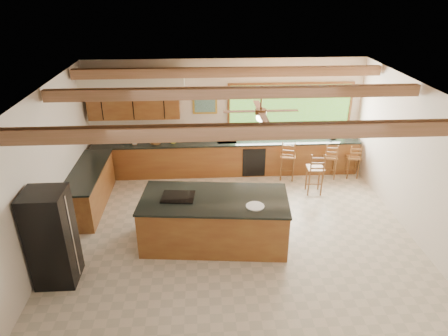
{
  "coord_description": "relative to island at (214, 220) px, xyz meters",
  "views": [
    {
      "loc": [
        -0.66,
        -6.87,
        4.84
      ],
      "look_at": [
        -0.2,
        0.8,
        1.14
      ],
      "focal_mm": 32.0,
      "sensor_mm": 36.0,
      "label": 1
    }
  ],
  "objects": [
    {
      "name": "ground",
      "position": [
        0.45,
        0.21,
        -0.5
      ],
      "size": [
        7.2,
        7.2,
        0.0
      ],
      "primitive_type": "plane",
      "color": "#BAB09A",
      "rests_on": "ground"
    },
    {
      "name": "room_shell",
      "position": [
        0.28,
        0.86,
        1.72
      ],
      "size": [
        7.27,
        6.54,
        3.02
      ],
      "color": "silver",
      "rests_on": "ground"
    },
    {
      "name": "counter_run",
      "position": [
        -0.37,
        2.73,
        -0.03
      ],
      "size": [
        7.12,
        3.1,
        1.25
      ],
      "color": "brown",
      "rests_on": "ground"
    },
    {
      "name": "island",
      "position": [
        0.0,
        0.0,
        0.0
      ],
      "size": [
        2.96,
        1.61,
        1.01
      ],
      "rotation": [
        0.0,
        0.0,
        -0.1
      ],
      "color": "brown",
      "rests_on": "ground"
    },
    {
      "name": "refrigerator",
      "position": [
        -2.77,
        -0.97,
        0.38
      ],
      "size": [
        0.69,
        0.66,
        1.75
      ],
      "rotation": [
        0.0,
        0.0,
        0.0
      ],
      "color": "black",
      "rests_on": "ground"
    },
    {
      "name": "bar_stool_a",
      "position": [
        2.01,
        2.6,
        0.15
      ],
      "size": [
        0.47,
        0.47,
        1.09
      ],
      "rotation": [
        0.0,
        0.0,
        -0.24
      ],
      "color": "brown",
      "rests_on": "ground"
    },
    {
      "name": "bar_stool_b",
      "position": [
        2.51,
        1.8,
        0.15
      ],
      "size": [
        0.42,
        0.42,
        1.1
      ],
      "rotation": [
        0.0,
        0.0,
        -0.06
      ],
      "color": "brown",
      "rests_on": "ground"
    },
    {
      "name": "bar_stool_c",
      "position": [
        3.13,
        2.6,
        0.09
      ],
      "size": [
        0.41,
        0.41,
        0.99
      ],
      "rotation": [
        0.0,
        0.0,
        -0.16
      ],
      "color": "brown",
      "rests_on": "ground"
    },
    {
      "name": "bar_stool_d",
      "position": [
        3.75,
        2.61,
        0.06
      ],
      "size": [
        0.36,
        0.36,
        0.94
      ],
      "rotation": [
        0.0,
        0.0,
        -0.06
      ],
      "color": "brown",
      "rests_on": "ground"
    }
  ]
}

